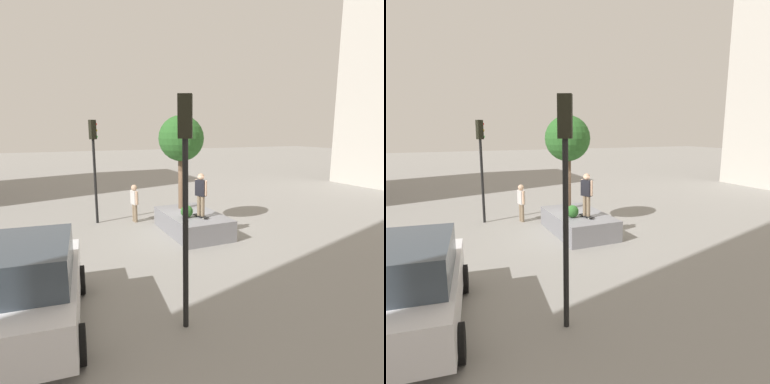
% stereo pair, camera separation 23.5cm
% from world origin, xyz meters
% --- Properties ---
extents(ground_plane, '(120.00, 120.00, 0.00)m').
position_xyz_m(ground_plane, '(0.00, 0.00, 0.00)').
color(ground_plane, gray).
extents(planter_ledge, '(3.71, 2.10, 0.83)m').
position_xyz_m(planter_ledge, '(0.03, -0.29, 0.42)').
color(planter_ledge, gray).
rests_on(planter_ledge, ground).
extents(plaza_tree, '(1.95, 1.95, 4.04)m').
position_xyz_m(plaza_tree, '(1.03, -0.25, 3.85)').
color(plaza_tree, brown).
rests_on(plaza_tree, planter_ledge).
extents(boxwood_shrub, '(0.49, 0.49, 0.49)m').
position_xyz_m(boxwood_shrub, '(-0.50, 0.18, 1.08)').
color(boxwood_shrub, '#2D6628').
rests_on(boxwood_shrub, planter_ledge).
extents(skateboard, '(0.83, 0.39, 0.07)m').
position_xyz_m(skateboard, '(-0.74, -0.33, 0.89)').
color(skateboard, black).
rests_on(skateboard, planter_ledge).
extents(skateboarder, '(0.53, 0.37, 1.69)m').
position_xyz_m(skateboarder, '(-0.74, -0.33, 1.88)').
color(skateboarder, '#847056').
rests_on(skateboarder, skateboard).
extents(police_car, '(4.55, 2.44, 2.03)m').
position_xyz_m(police_car, '(-4.89, 5.64, 1.03)').
color(police_car, white).
rests_on(police_car, ground).
extents(traffic_light_corner, '(0.34, 0.37, 4.69)m').
position_xyz_m(traffic_light_corner, '(3.20, 3.09, 3.19)').
color(traffic_light_corner, black).
rests_on(traffic_light_corner, ground).
extents(traffic_light_median, '(0.37, 0.36, 4.92)m').
position_xyz_m(traffic_light_median, '(-6.04, 2.65, 3.33)').
color(traffic_light_median, black).
rests_on(traffic_light_median, ground).
extents(passerby_with_bag, '(0.59, 0.27, 1.77)m').
position_xyz_m(passerby_with_bag, '(2.65, 1.45, 1.02)').
color(passerby_with_bag, '#847056').
rests_on(passerby_with_bag, ground).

